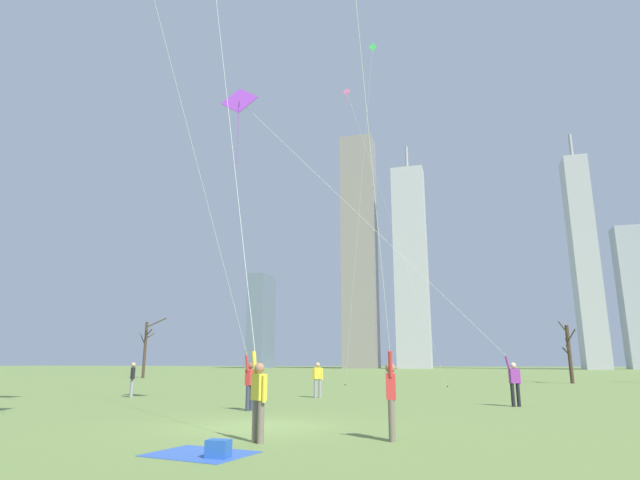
% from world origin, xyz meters
% --- Properties ---
extents(ground_plane, '(400.00, 400.00, 0.00)m').
position_xyz_m(ground_plane, '(0.00, 0.00, 0.00)').
color(ground_plane, olive).
extents(kite_flyer_midfield_left_red, '(6.14, 6.98, 21.88)m').
position_xyz_m(kite_flyer_midfield_left_red, '(0.42, -1.85, 3.45)').
color(kite_flyer_midfield_left_red, '#726656').
rests_on(kite_flyer_midfield_left_red, ground).
extents(kite_flyer_foreground_left_blue, '(3.08, 6.59, 17.37)m').
position_xyz_m(kite_flyer_foreground_left_blue, '(-2.52, 2.82, 4.39)').
color(kite_flyer_foreground_left_blue, '#33384C').
rests_on(kite_flyer_foreground_left_blue, ground).
extents(kite_flyer_far_back_purple, '(10.82, 5.03, 12.51)m').
position_xyz_m(kite_flyer_far_back_purple, '(4.29, 7.20, 3.94)').
color(kite_flyer_far_back_purple, black).
rests_on(kite_flyer_far_back_purple, ground).
extents(kite_flyer_foreground_right_yellow, '(0.63, 8.85, 21.14)m').
position_xyz_m(kite_flyer_foreground_right_yellow, '(3.76, -3.24, 4.99)').
color(kite_flyer_foreground_right_yellow, '#726656').
rests_on(kite_flyer_foreground_right_yellow, ground).
extents(bystander_far_off_by_trees, '(0.36, 0.42, 1.62)m').
position_xyz_m(bystander_far_off_by_trees, '(-10.24, 9.03, 0.90)').
color(bystander_far_off_by_trees, gray).
rests_on(bystander_far_off_by_trees, ground).
extents(bystander_watching_nearby, '(0.48, 0.31, 1.62)m').
position_xyz_m(bystander_watching_nearby, '(-1.60, 11.19, 0.90)').
color(bystander_watching_nearby, gray).
rests_on(bystander_watching_nearby, ground).
extents(distant_kite_drifting_right_green, '(2.72, 2.13, 28.77)m').
position_xyz_m(distant_kite_drifting_right_green, '(-1.56, 26.32, 23.48)').
color(distant_kite_drifting_right_green, green).
rests_on(distant_kite_drifting_right_green, ground).
extents(distant_kite_high_overhead_pink, '(6.95, 0.75, 22.91)m').
position_xyz_m(distant_kite_high_overhead_pink, '(-1.67, 23.42, 18.77)').
color(distant_kite_high_overhead_pink, pink).
rests_on(distant_kite_high_overhead_pink, ground).
extents(picnic_spot, '(2.02, 1.70, 0.31)m').
position_xyz_m(picnic_spot, '(0.93, -4.32, 0.09)').
color(picnic_spot, '#3359B2').
rests_on(picnic_spot, ground).
extents(bare_tree_leftmost, '(3.19, 2.52, 6.34)m').
position_xyz_m(bare_tree_leftmost, '(-27.77, 35.71, 3.27)').
color(bare_tree_leftmost, '#423326').
rests_on(bare_tree_leftmost, ground).
extents(bare_tree_rightmost, '(1.15, 3.17, 4.81)m').
position_xyz_m(bare_tree_rightmost, '(12.95, 32.91, 2.46)').
color(bare_tree_rightmost, '#423326').
rests_on(bare_tree_rightmost, ground).
extents(skyline_tall_tower, '(9.13, 7.92, 65.85)m').
position_xyz_m(skyline_tall_tower, '(-23.33, 127.99, 32.93)').
color(skyline_tall_tower, gray).
rests_on(skyline_tall_tower, ground).
extents(skyline_mid_tower_right, '(7.00, 5.68, 34.37)m').
position_xyz_m(skyline_mid_tower_right, '(44.52, 128.31, 17.18)').
color(skyline_mid_tower_right, '#9EA3AD').
rests_on(skyline_mid_tower_right, ground).
extents(skyline_squat_block, '(5.35, 6.95, 57.26)m').
position_xyz_m(skyline_squat_block, '(32.41, 120.03, 25.32)').
color(skyline_squat_block, '#B2B2B7').
rests_on(skyline_squat_block, ground).
extents(skyline_slender_spire, '(5.06, 10.03, 27.02)m').
position_xyz_m(skyline_slender_spire, '(-53.95, 130.71, 13.51)').
color(skyline_slender_spire, slate).
rests_on(skyline_slender_spire, ground).
extents(skyline_short_annex, '(8.64, 6.44, 61.34)m').
position_xyz_m(skyline_short_annex, '(-8.90, 126.13, 27.18)').
color(skyline_short_annex, '#B2B2B7').
rests_on(skyline_short_annex, ground).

